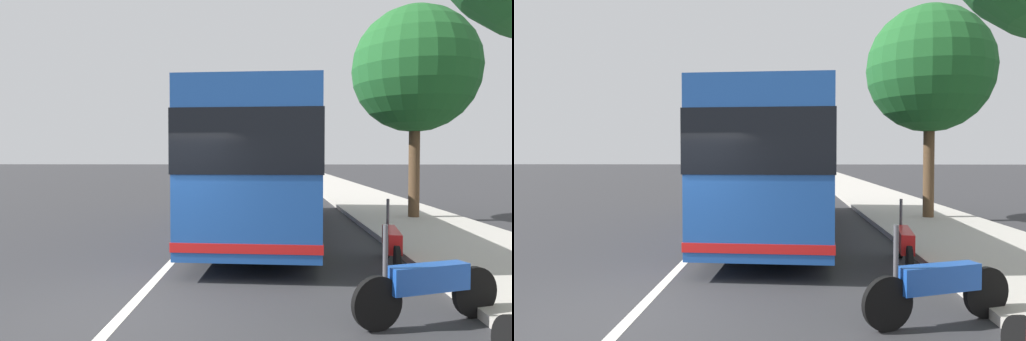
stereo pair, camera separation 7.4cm
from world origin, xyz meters
TOP-DOWN VIEW (x-y plane):
  - ground_plane at (0.00, 0.00)m, footprint 220.00×220.00m
  - sidewalk_curb at (10.00, -6.46)m, footprint 110.00×3.60m
  - lane_divider_line at (10.00, 0.00)m, footprint 110.00×0.16m
  - coach_bus at (6.74, -1.86)m, footprint 10.96×3.14m
  - motorcycle_by_tree at (-0.28, -3.93)m, footprint 0.81×2.04m
  - motorcycle_far_end at (2.66, -4.27)m, footprint 2.27×0.43m
  - car_ahead_same_lane at (29.45, -2.55)m, footprint 4.20×1.82m
  - car_behind_bus at (39.28, -2.27)m, footprint 4.51×2.10m
  - car_side_street at (42.96, 2.14)m, footprint 4.19×1.99m
  - roadside_tree_mid_block at (8.92, -6.64)m, footprint 4.05×4.05m

SIDE VIEW (x-z plane):
  - ground_plane at x=0.00m, z-range 0.00..0.00m
  - lane_divider_line at x=10.00m, z-range 0.00..0.01m
  - sidewalk_curb at x=10.00m, z-range 0.00..0.14m
  - motorcycle_far_end at x=2.66m, z-range -0.15..1.08m
  - motorcycle_by_tree at x=-0.28m, z-range -0.16..1.12m
  - car_ahead_same_lane at x=29.45m, z-range -0.04..1.46m
  - car_side_street at x=42.96m, z-range -0.03..1.51m
  - car_behind_bus at x=39.28m, z-range -0.04..1.52m
  - coach_bus at x=6.74m, z-range 0.22..3.70m
  - roadside_tree_mid_block at x=8.92m, z-range 1.42..8.36m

